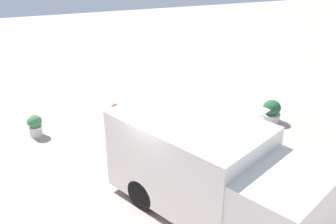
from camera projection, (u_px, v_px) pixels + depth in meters
name	position (u px, v px, depth m)	size (l,w,h in m)	color
ground_plane	(166.00, 192.00, 10.48)	(40.00, 40.00, 0.00)	#B79D90
food_truck	(211.00, 173.00, 9.37)	(5.28, 4.34, 2.22)	silver
person_customer	(116.00, 119.00, 13.27)	(0.75, 0.48, 0.88)	navy
planter_flowering_near	(271.00, 111.00, 13.74)	(0.61, 0.61, 0.75)	silver
planter_flowering_far	(35.00, 125.00, 12.90)	(0.45, 0.45, 0.68)	beige
planter_flowering_side	(212.00, 108.00, 13.68)	(0.65, 0.65, 0.92)	#AB7858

